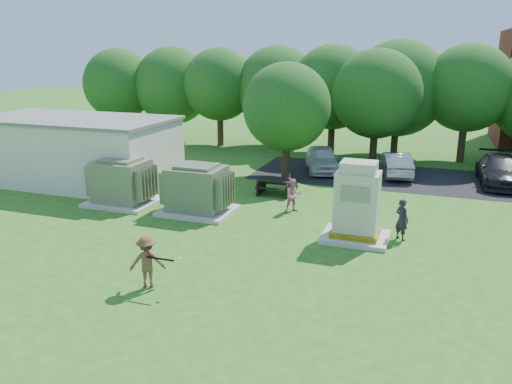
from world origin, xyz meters
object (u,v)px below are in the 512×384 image
at_px(car_white, 322,159).
at_px(transformer_right, 197,190).
at_px(generator_cabinet, 357,206).
at_px(picnic_table, 276,185).
at_px(person_at_picnic, 293,195).
at_px(transformer_left, 122,183).
at_px(batter, 147,262).
at_px(person_by_generator, 402,220).
at_px(car_silver_a, 396,164).
at_px(car_dark, 500,170).

bearing_deg(car_white, transformer_right, -128.94).
distance_m(generator_cabinet, picnic_table, 6.43).
xyz_separation_m(generator_cabinet, person_at_picnic, (-3.00, 2.35, -0.55)).
bearing_deg(transformer_left, batter, -51.21).
distance_m(transformer_left, generator_cabinet, 10.51).
xyz_separation_m(person_by_generator, car_white, (-5.01, 9.50, -0.06)).
height_order(person_at_picnic, car_silver_a, person_at_picnic).
xyz_separation_m(generator_cabinet, batter, (-5.08, -5.83, -0.48)).
bearing_deg(car_dark, generator_cabinet, -120.78).
xyz_separation_m(person_by_generator, car_silver_a, (-1.00, 9.81, -0.11)).
bearing_deg(batter, generator_cabinet, -158.31).
height_order(generator_cabinet, person_by_generator, generator_cabinet).
xyz_separation_m(batter, car_silver_a, (5.63, 16.15, -0.13)).
xyz_separation_m(car_silver_a, car_dark, (5.17, -0.03, 0.06)).
bearing_deg(batter, car_silver_a, -136.48).
bearing_deg(transformer_left, car_dark, 30.16).
bearing_deg(car_dark, car_silver_a, 178.01).
xyz_separation_m(batter, car_white, (1.63, 15.84, -0.08)).
relative_size(person_by_generator, car_silver_a, 0.39).
height_order(batter, car_white, batter).
distance_m(transformer_left, transformer_right, 3.70).
bearing_deg(person_by_generator, generator_cabinet, 56.85).
height_order(generator_cabinet, batter, generator_cabinet).
bearing_deg(transformer_right, picnic_table, 57.98).
height_order(transformer_left, batter, transformer_left).
bearing_deg(picnic_table, car_silver_a, 48.91).
relative_size(transformer_right, generator_cabinet, 1.04).
distance_m(person_by_generator, car_dark, 10.63).
bearing_deg(car_silver_a, picnic_table, 36.28).
xyz_separation_m(picnic_table, car_dark, (10.20, 5.74, 0.27)).
relative_size(transformer_right, picnic_table, 1.80).
xyz_separation_m(transformer_right, person_at_picnic, (3.77, 1.47, -0.25)).
distance_m(generator_cabinet, car_dark, 11.79).
xyz_separation_m(picnic_table, person_by_generator, (6.04, -4.04, 0.32)).
bearing_deg(batter, person_at_picnic, -131.52).
bearing_deg(batter, transformer_right, -103.09).
bearing_deg(picnic_table, person_at_picnic, -56.07).
height_order(transformer_right, person_at_picnic, transformer_right).
bearing_deg(car_white, person_at_picnic, -105.57).
height_order(picnic_table, car_silver_a, car_silver_a).
height_order(generator_cabinet, person_at_picnic, generator_cabinet).
height_order(transformer_right, car_dark, transformer_right).
relative_size(generator_cabinet, car_dark, 0.59).
xyz_separation_m(person_by_generator, car_dark, (4.17, 9.78, -0.05)).
bearing_deg(transformer_left, person_at_picnic, 11.13).
height_order(picnic_table, batter, batter).
distance_m(car_silver_a, car_dark, 5.17).
distance_m(batter, car_silver_a, 17.10).
height_order(generator_cabinet, car_dark, generator_cabinet).
height_order(picnic_table, person_by_generator, person_by_generator).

